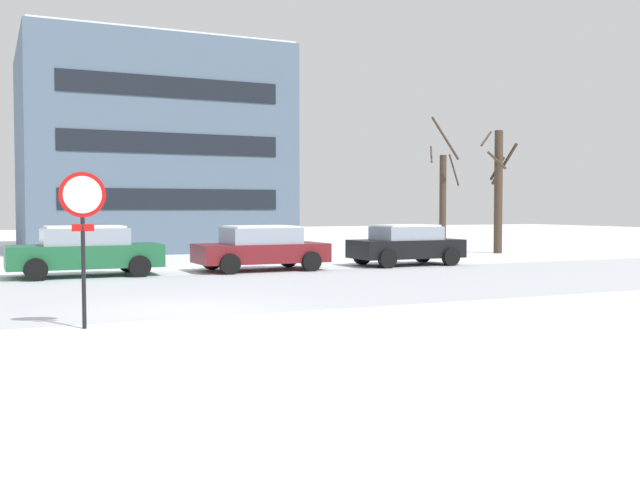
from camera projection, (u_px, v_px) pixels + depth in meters
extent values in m
plane|color=white|center=(183.00, 311.00, 14.45)|extent=(120.00, 120.00, 0.00)
cube|color=#B7BCC4|center=(149.00, 293.00, 17.43)|extent=(80.00, 8.56, 0.00)
cylinder|color=black|center=(83.00, 263.00, 12.33)|extent=(0.07, 0.15, 2.19)
cylinder|color=red|center=(82.00, 195.00, 12.28)|extent=(0.76, 0.08, 0.76)
cylinder|color=white|center=(82.00, 195.00, 12.27)|extent=(0.62, 0.07, 0.62)
cube|color=red|center=(83.00, 228.00, 12.30)|extent=(0.36, 0.05, 0.12)
cylinder|color=white|center=(82.00, 192.00, 12.29)|extent=(0.42, 0.06, 0.42)
cube|color=#1E6038|center=(85.00, 256.00, 21.74)|extent=(4.39, 1.79, 0.67)
cube|color=#8C99A8|center=(85.00, 236.00, 21.72)|extent=(2.42, 1.63, 0.50)
cube|color=white|center=(85.00, 227.00, 21.70)|extent=(2.20, 1.51, 0.06)
cylinder|color=black|center=(128.00, 262.00, 23.16)|extent=(0.64, 0.23, 0.64)
cylinder|color=black|center=(140.00, 266.00, 21.54)|extent=(0.64, 0.23, 0.64)
cylinder|color=black|center=(32.00, 265.00, 21.97)|extent=(0.64, 0.23, 0.64)
cylinder|color=black|center=(36.00, 270.00, 20.35)|extent=(0.64, 0.23, 0.64)
cube|color=maroon|center=(261.00, 253.00, 23.82)|extent=(4.19, 1.93, 0.60)
cube|color=#8C99A8|center=(261.00, 236.00, 23.80)|extent=(2.31, 1.76, 0.52)
cube|color=white|center=(261.00, 227.00, 23.78)|extent=(2.10, 1.63, 0.06)
cylinder|color=black|center=(288.00, 258.00, 25.28)|extent=(0.64, 0.23, 0.64)
cylinder|color=black|center=(311.00, 261.00, 23.53)|extent=(0.64, 0.23, 0.64)
cylinder|color=black|center=(212.00, 260.00, 24.14)|extent=(0.64, 0.23, 0.64)
cylinder|color=black|center=(230.00, 264.00, 22.39)|extent=(0.64, 0.23, 0.64)
cube|color=black|center=(406.00, 249.00, 26.04)|extent=(3.94, 1.80, 0.64)
cube|color=#8C99A8|center=(406.00, 233.00, 26.02)|extent=(2.17, 1.64, 0.47)
cube|color=white|center=(406.00, 226.00, 26.00)|extent=(1.97, 1.52, 0.06)
cylinder|color=black|center=(423.00, 254.00, 27.40)|extent=(0.64, 0.23, 0.64)
cylinder|color=black|center=(451.00, 257.00, 25.77)|extent=(0.64, 0.23, 0.64)
cylinder|color=black|center=(362.00, 256.00, 26.33)|extent=(0.64, 0.23, 0.64)
cylinder|color=black|center=(388.00, 259.00, 24.70)|extent=(0.64, 0.23, 0.64)
cylinder|color=#423326|center=(443.00, 206.00, 30.30)|extent=(0.28, 0.28, 4.19)
cylinder|color=#423326|center=(431.00, 154.00, 30.26)|extent=(0.58, 0.90, 0.77)
cylinder|color=#423326|center=(445.00, 138.00, 29.65)|extent=(1.09, 0.58, 1.76)
cylinder|color=#423326|center=(454.00, 170.00, 29.97)|extent=(0.90, 0.61, 1.27)
cylinder|color=#423326|center=(498.00, 192.00, 32.97)|extent=(0.38, 0.38, 5.49)
cylinder|color=#423326|center=(486.00, 139.00, 33.19)|extent=(1.08, 0.74, 0.78)
cylinder|color=#423326|center=(504.00, 164.00, 33.37)|extent=(0.69, 1.22, 1.87)
cylinder|color=#423326|center=(497.00, 168.00, 33.22)|extent=(0.68, 0.44, 1.08)
cylinder|color=#423326|center=(497.00, 160.00, 32.55)|extent=(0.65, 0.74, 0.84)
cube|color=slate|center=(147.00, 152.00, 36.73)|extent=(11.90, 10.84, 9.62)
cube|color=white|center=(146.00, 54.00, 36.52)|extent=(11.66, 10.63, 0.10)
cube|color=black|center=(173.00, 199.00, 31.88)|extent=(9.52, 0.04, 0.90)
cube|color=black|center=(172.00, 143.00, 31.78)|extent=(9.52, 0.04, 0.90)
cube|color=black|center=(172.00, 87.00, 31.68)|extent=(9.52, 0.04, 0.90)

